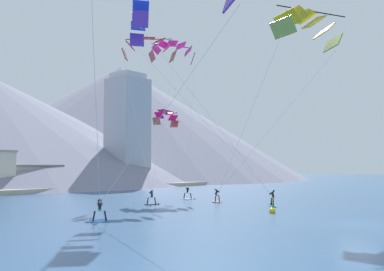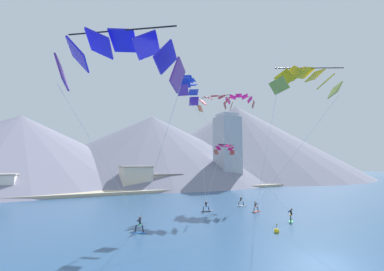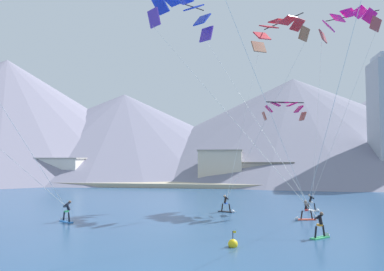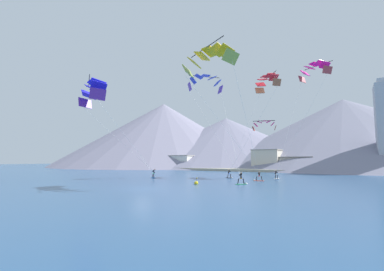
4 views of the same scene
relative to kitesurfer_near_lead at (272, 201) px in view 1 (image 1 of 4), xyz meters
name	(u,v)px [view 1 (image 1 of 4)]	position (x,y,z in m)	size (l,w,h in m)	color
ground_plane	(355,224)	(-8.00, -10.98, -0.50)	(400.00, 400.00, 0.00)	navy
kitesurfer_near_lead	(272,201)	(0.00, 0.00, 0.00)	(1.54, 1.48, 1.73)	#33B266
kitesurfer_near_trail	(97,215)	(-18.74, 3.29, 0.01)	(1.65, 1.34, 1.72)	#337FDB
kitesurfer_mid_center	(216,198)	(-0.11, 6.84, -0.06)	(1.78, 0.67, 1.62)	#E54C33
kitesurfer_far_left	(190,196)	(1.53, 12.06, -0.06)	(1.37, 1.63, 1.62)	white
kitesurfer_far_right	(154,200)	(-6.36, 10.15, -0.04)	(1.73, 1.16, 1.65)	black
parafoil_kite_near_lead	(140,18)	(-10.26, 8.21, 17.65)	(12.75, 11.33, 18.14)	#5631AC
parafoil_kite_mid_center	(306,26)	(-2.27, -5.04, 16.04)	(8.37, 14.12, 16.54)	#859F3E
parafoil_kite_far_left	(172,50)	(7.27, 20.29, 20.34)	(9.02, 10.58, 20.90)	#9A373D
parafoil_kite_far_right	(149,47)	(-0.99, 16.58, 18.41)	(8.61, 9.09, 18.91)	brown
parafoil_kite_distant_high_outer	(166,116)	(-0.89, 13.63, 9.44)	(4.43, 2.06, 1.92)	#B34B3D
race_marker_buoy	(272,211)	(-5.45, -3.14, -0.34)	(0.56, 0.56, 1.02)	yellow
shore_building_quay_east	(29,178)	(-1.32, 44.15, 1.62)	(9.87, 4.99, 4.21)	#A89E8E
highrise_tower	(127,130)	(21.45, 46.26, 11.04)	(7.00, 7.00, 23.49)	#A8ADB7
mountain_peak_central_summit	(120,122)	(58.56, 93.05, 18.94)	(126.34, 126.34, 38.87)	gray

